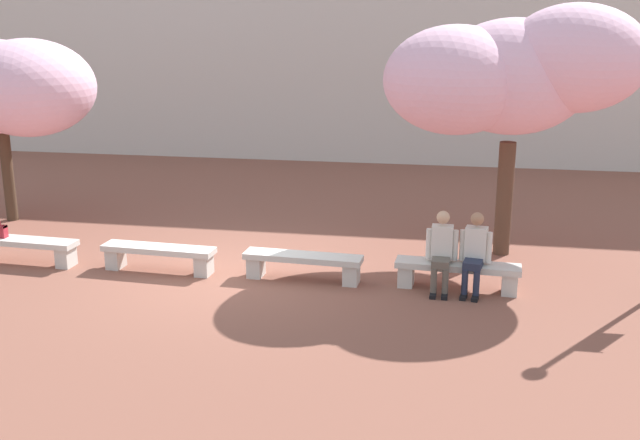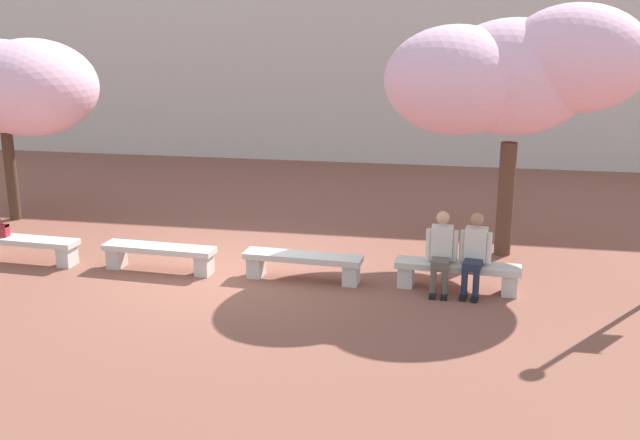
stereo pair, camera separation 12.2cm
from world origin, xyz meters
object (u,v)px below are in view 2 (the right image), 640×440
person_seated_left (441,249)px  handbag (0,229)px  stone_bench_near_west (159,254)px  stone_bench_west_end (25,245)px  stone_bench_center (303,262)px  cherry_tree_main (510,74)px  person_seated_right (475,251)px  stone_bench_near_east (457,272)px

person_seated_left → handbag: (-7.81, 0.06, -0.12)m
stone_bench_near_west → handbag: (-3.01, 0.01, 0.27)m
stone_bench_west_end → stone_bench_center: (5.07, -0.00, 0.00)m
stone_bench_west_end → person_seated_left: 7.35m
cherry_tree_main → stone_bench_west_end: bearing=-167.1°
stone_bench_near_west → handbag: size_ratio=5.92×
stone_bench_center → person_seated_right: bearing=-1.1°
stone_bench_center → person_seated_right: person_seated_right is taller
stone_bench_near_west → person_seated_left: 4.82m
stone_bench_west_end → stone_bench_near_east: (7.60, 0.00, 0.00)m
stone_bench_center → person_seated_right: size_ratio=1.56×
stone_bench_west_end → person_seated_right: bearing=-0.4°
stone_bench_west_end → person_seated_right: person_seated_right is taller
stone_bench_west_end → cherry_tree_main: 9.05m
stone_bench_west_end → stone_bench_near_west: size_ratio=1.00×
handbag → person_seated_left: bearing=-0.5°
stone_bench_center → handbag: size_ratio=5.92×
stone_bench_west_end → stone_bench_near_east: same height
stone_bench_west_end → handbag: handbag is taller
person_seated_left → cherry_tree_main: 3.41m
stone_bench_west_end → handbag: size_ratio=5.92×
stone_bench_west_end → cherry_tree_main: size_ratio=0.45×
cherry_tree_main → handbag: bearing=-167.9°
stone_bench_west_end → cherry_tree_main: bearing=12.9°
person_seated_right → stone_bench_center: bearing=178.9°
stone_bench_center → handbag: (-5.54, 0.01, 0.27)m
stone_bench_near_west → stone_bench_center: same height
stone_bench_center → stone_bench_near_east: bearing=0.0°
stone_bench_near_east → person_seated_right: size_ratio=1.56×
person_seated_left → person_seated_right: bearing=0.1°
person_seated_right → cherry_tree_main: cherry_tree_main is taller
stone_bench_west_end → person_seated_right: (7.86, -0.05, 0.39)m
stone_bench_near_west → cherry_tree_main: 6.79m
stone_bench_near_west → person_seated_left: (4.80, -0.05, 0.39)m
person_seated_right → stone_bench_west_end: bearing=179.6°
stone_bench_west_end → stone_bench_center: 5.07m
stone_bench_west_end → person_seated_right: size_ratio=1.56×
stone_bench_west_end → handbag: bearing=178.8°
stone_bench_center → cherry_tree_main: size_ratio=0.45×
stone_bench_near_east → person_seated_right: (0.25, -0.05, 0.39)m
stone_bench_center → stone_bench_near_west: bearing=180.0°
stone_bench_near_east → stone_bench_center: bearing=-180.0°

